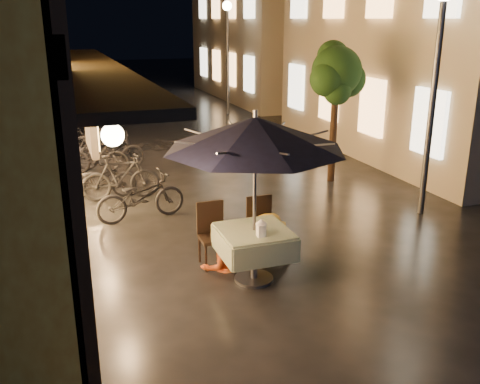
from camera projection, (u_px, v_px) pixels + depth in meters
name	position (u px, v px, depth m)	size (l,w,h in m)	color
ground	(334.00, 282.00, 7.65)	(90.00, 90.00, 0.00)	black
east_building_near	(465.00, 26.00, 14.80)	(7.30, 9.30, 6.80)	tan
east_building_far	(292.00, 17.00, 25.03)	(7.30, 10.30, 7.30)	tan
street_tree	(337.00, 75.00, 11.71)	(1.43, 1.20, 3.15)	black
streetlamp_near	(437.00, 59.00, 9.49)	(0.36, 0.36, 4.23)	#59595E
streetlamp_far	(227.00, 37.00, 20.26)	(0.36, 0.36, 4.23)	#59595E
cafe_table	(254.00, 242.00, 7.54)	(0.99, 0.99, 0.78)	#59595E
patio_umbrella	(255.00, 133.00, 7.05)	(2.48, 2.48, 2.46)	#59595E
cafe_chair_left	(212.00, 230.00, 8.09)	(0.42, 0.42, 0.97)	black
cafe_chair_right	(261.00, 224.00, 8.34)	(0.42, 0.42, 0.97)	black
table_lantern	(261.00, 227.00, 7.20)	(0.16, 0.16, 0.25)	white
person_orange	(220.00, 225.00, 7.90)	(0.67, 0.52, 1.38)	#CE501E
person_yellow	(269.00, 215.00, 8.12)	(0.96, 0.55, 1.49)	gold
bicycle_0	(141.00, 197.00, 9.91)	(0.59, 1.69, 0.89)	black
bicycle_1	(120.00, 177.00, 11.01)	(0.45, 1.60, 0.96)	black
bicycle_2	(98.00, 180.00, 10.99)	(0.56, 1.61, 0.85)	black
bicycle_3	(97.00, 156.00, 12.77)	(0.44, 1.57, 0.94)	black
bicycle_4	(110.00, 151.00, 13.34)	(0.59, 1.69, 0.89)	black
bicycle_5	(99.00, 140.00, 14.32)	(0.46, 1.63, 0.98)	black
bicycle_6	(87.00, 133.00, 15.62)	(0.56, 1.60, 0.84)	black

